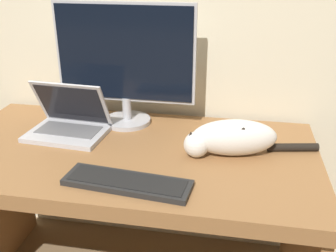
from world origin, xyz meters
TOP-DOWN VIEW (x-y plane):
  - desk at (0.00, 0.39)m, footprint 1.51×0.79m
  - monitor at (-0.08, 0.65)m, footprint 0.62×0.21m
  - laptop at (-0.30, 0.49)m, footprint 0.34×0.26m
  - external_keyboard at (0.07, 0.13)m, footprint 0.45×0.17m
  - cat at (0.40, 0.42)m, footprint 0.52×0.20m

SIDE VIEW (x-z plane):
  - desk at x=0.00m, z-range 0.22..0.96m
  - external_keyboard at x=0.07m, z-range 0.75..0.77m
  - laptop at x=-0.30m, z-range 0.68..0.91m
  - cat at x=0.40m, z-range 0.75..0.89m
  - monitor at x=-0.08m, z-range 0.76..1.31m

